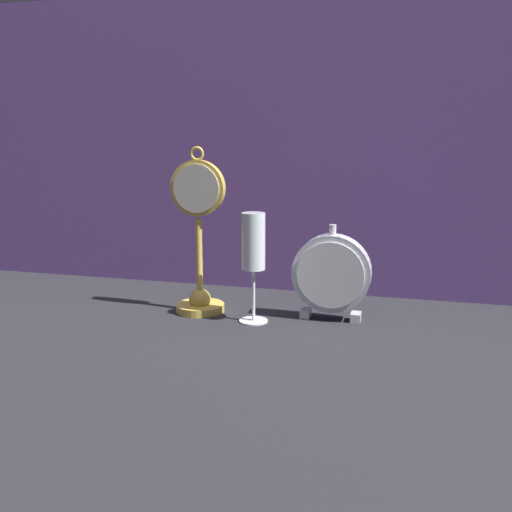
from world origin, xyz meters
The scene contains 5 objects.
ground_plane centered at (0.00, 0.00, 0.00)m, with size 4.00×4.00×0.00m, color #232328.
fabric_backdrop_drape centered at (0.00, 0.33, 0.35)m, with size 1.79×0.01×0.70m, color #6B478E.
pocket_watch_on_stand centered at (-0.13, 0.10, 0.14)m, with size 0.12×0.10×0.35m.
mantel_clock_silver centered at (0.15, 0.12, 0.10)m, with size 0.16×0.04×0.20m.
champagne_flute centered at (0.00, 0.06, 0.15)m, with size 0.06×0.06×0.22m.
Camera 1 is at (0.30, -1.01, 0.36)m, focal length 40.00 mm.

